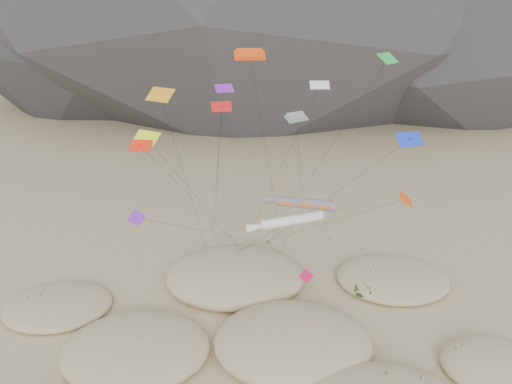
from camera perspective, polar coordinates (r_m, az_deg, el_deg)
The scene contains 8 objects.
dunes at distance 46.53m, azimuth -1.70°, elevation -17.42°, with size 50.50×38.04×3.57m.
dune_grass at distance 46.23m, azimuth 0.58°, elevation -17.43°, with size 42.61×30.56×1.51m.
kite_stakes at distance 63.84m, azimuth 2.09°, elevation -6.34°, with size 19.15×4.75×0.30m.
rainbow_tube_kite at distance 45.59m, azimuth 5.31°, elevation -1.30°, with size 6.52×14.28×13.13m.
white_tube_kite at distance 46.09m, azimuth 3.60°, elevation -3.34°, with size 10.01×12.91×11.33m.
orange_parafoil at distance 49.40m, azimuth -0.68°, elevation 15.21°, with size 5.87×12.79×25.31m.
multi_parafoil at distance 46.23m, azimuth 4.67°, elevation 8.26°, with size 4.48×16.20×20.10m.
delta_kites at distance 44.46m, azimuth 0.16°, elevation 5.50°, with size 26.38×22.56×25.42m.
Camera 1 is at (-2.49, -32.27, 29.82)m, focal length 35.00 mm.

